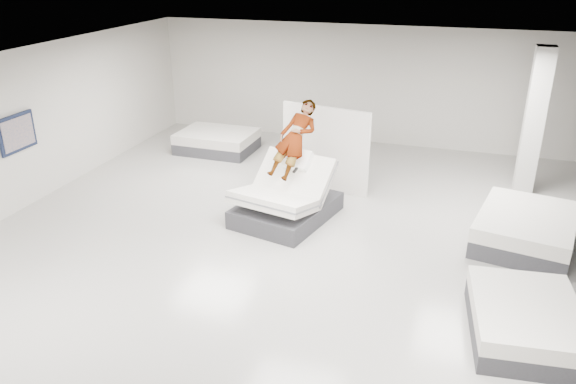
# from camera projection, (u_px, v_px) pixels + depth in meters

# --- Properties ---
(room) EXTENTS (14.00, 14.04, 3.20)m
(room) POSITION_uv_depth(u_px,v_px,m) (292.00, 174.00, 9.13)
(room) COLOR #A29F99
(room) RESTS_ON ground
(hero_bed) EXTENTS (1.97, 2.35, 1.33)m
(hero_bed) POSITION_uv_depth(u_px,v_px,m) (286.00, 200.00, 11.12)
(hero_bed) COLOR #36373B
(hero_bed) RESTS_ON floor
(person) EXTENTS (0.96, 1.69, 1.35)m
(person) POSITION_uv_depth(u_px,v_px,m) (295.00, 153.00, 11.03)
(person) COLOR slate
(person) RESTS_ON hero_bed
(remote) EXTENTS (0.08, 0.15, 0.08)m
(remote) POSITION_uv_depth(u_px,v_px,m) (295.00, 170.00, 10.73)
(remote) COLOR black
(remote) RESTS_ON person
(divider_panel) EXTENTS (2.05, 0.52, 1.89)m
(divider_panel) POSITION_uv_depth(u_px,v_px,m) (325.00, 149.00, 12.38)
(divider_panel) COLOR white
(divider_panel) RESTS_ON floor
(flat_bed_right_far) EXTENTS (1.99, 2.41, 0.59)m
(flat_bed_right_far) POSITION_uv_depth(u_px,v_px,m) (525.00, 229.00, 10.21)
(flat_bed_right_far) COLOR #36373B
(flat_bed_right_far) RESTS_ON floor
(flat_bed_right_near) EXTENTS (1.59, 2.01, 0.52)m
(flat_bed_right_near) POSITION_uv_depth(u_px,v_px,m) (525.00, 321.00, 7.72)
(flat_bed_right_near) COLOR #36373B
(flat_bed_right_near) RESTS_ON floor
(flat_bed_left_far) EXTENTS (1.99, 1.51, 0.54)m
(flat_bed_left_far) POSITION_uv_depth(u_px,v_px,m) (217.00, 141.00, 15.04)
(flat_bed_left_far) COLOR #36373B
(flat_bed_left_far) RESTS_ON floor
(column) EXTENTS (0.40, 0.40, 3.20)m
(column) POSITION_uv_depth(u_px,v_px,m) (534.00, 122.00, 11.95)
(column) COLOR silver
(column) RESTS_ON floor
(wall_poster) EXTENTS (0.06, 0.95, 0.75)m
(wall_poster) POSITION_uv_depth(u_px,v_px,m) (17.00, 133.00, 11.24)
(wall_poster) COLOR black
(wall_poster) RESTS_ON wall_left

